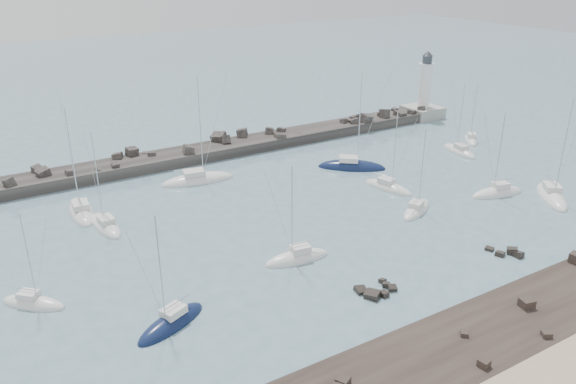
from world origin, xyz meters
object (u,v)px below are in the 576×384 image
object	(u,v)px
sailboat_5	(297,259)
sailboat_11	(552,197)
sailboat_4	(198,181)
sailboat_8	(352,167)
sailboat_3	(106,226)
lighthouse	(423,103)
sailboat_1	(81,212)
sailboat_6	(388,188)
sailboat_12	(471,140)
sailboat_10	(459,152)
sailboat_2	(171,324)
sailboat_7	(416,210)
sailboat_9	(497,194)
sailboat_14	(33,304)

from	to	relation	value
sailboat_5	sailboat_11	bearing A→B (deg)	-5.25
sailboat_4	sailboat_8	size ratio (longest dim) A/B	1.02
sailboat_5	sailboat_3	bearing A→B (deg)	130.20
lighthouse	sailboat_8	size ratio (longest dim) A/B	0.85
sailboat_1	sailboat_11	world-z (taller)	sailboat_11
sailboat_5	sailboat_6	distance (m)	25.23
sailboat_11	sailboat_5	bearing A→B (deg)	174.75
sailboat_5	sailboat_4	bearing A→B (deg)	91.08
sailboat_5	sailboat_12	world-z (taller)	sailboat_5
sailboat_10	sailboat_2	bearing A→B (deg)	-160.45
sailboat_7	sailboat_8	world-z (taller)	sailboat_8
sailboat_4	sailboat_10	world-z (taller)	sailboat_4
sailboat_3	sailboat_7	bearing A→B (deg)	-24.13
sailboat_5	sailboat_1	bearing A→B (deg)	125.70
sailboat_1	sailboat_12	bearing A→B (deg)	-3.93
sailboat_12	sailboat_9	bearing A→B (deg)	-129.36
sailboat_11	sailboat_12	size ratio (longest dim) A/B	1.39
sailboat_11	sailboat_14	distance (m)	68.58
sailboat_1	sailboat_12	distance (m)	69.64
sailboat_9	sailboat_10	xyz separation A→B (m)	(9.40, 16.17, -0.02)
sailboat_2	sailboat_4	distance (m)	36.25
sailboat_3	sailboat_9	bearing A→B (deg)	-19.80
sailboat_5	sailboat_10	world-z (taller)	sailboat_10
sailboat_5	sailboat_9	xyz separation A→B (m)	(34.87, 1.15, 0.00)
sailboat_7	sailboat_8	xyz separation A→B (m)	(2.41, 17.88, 0.02)
sailboat_4	sailboat_5	world-z (taller)	sailboat_4
sailboat_1	sailboat_14	bearing A→B (deg)	-114.27
lighthouse	sailboat_6	distance (m)	42.02
sailboat_1	sailboat_6	world-z (taller)	sailboat_1
sailboat_1	sailboat_8	distance (m)	42.00
sailboat_2	sailboat_8	world-z (taller)	sailboat_8
sailboat_10	lighthouse	bearing A→B (deg)	62.94
sailboat_1	sailboat_11	bearing A→B (deg)	-26.46
sailboat_4	sailboat_12	size ratio (longest dim) A/B	1.53
sailboat_9	sailboat_11	distance (m)	7.51
sailboat_7	sailboat_9	xyz separation A→B (m)	(13.99, -1.74, 0.02)
sailboat_2	sailboat_5	world-z (taller)	sailboat_2
sailboat_7	sailboat_9	bearing A→B (deg)	-7.08
sailboat_4	sailboat_12	bearing A→B (deg)	-8.10
sailboat_3	sailboat_14	bearing A→B (deg)	-127.76
sailboat_12	sailboat_14	distance (m)	79.77
sailboat_10	sailboat_1	bearing A→B (deg)	172.43
sailboat_2	sailboat_7	bearing A→B (deg)	10.85
sailboat_11	sailboat_14	world-z (taller)	sailboat_11
lighthouse	sailboat_4	xyz separation A→B (m)	(-55.34, -9.73, -2.95)
sailboat_3	sailboat_4	xyz separation A→B (m)	(16.12, 8.51, 0.01)
sailboat_11	sailboat_12	world-z (taller)	sailboat_11
sailboat_3	sailboat_6	bearing A→B (deg)	-12.49
sailboat_1	sailboat_12	size ratio (longest dim) A/B	1.35
sailboat_6	sailboat_14	size ratio (longest dim) A/B	1.17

